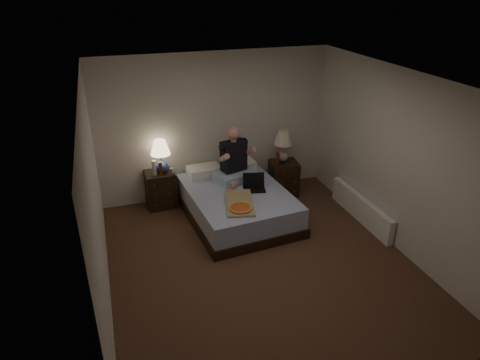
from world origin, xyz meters
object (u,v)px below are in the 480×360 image
object	(u,v)px
bed	(237,204)
beer_bottle_right	(278,159)
lamp_right	(283,146)
soda_can	(171,171)
lamp_left	(161,156)
water_bottle	(154,168)
nightstand_right	(284,178)
beer_bottle_left	(160,169)
laptop	(254,183)
radiator	(361,209)
nightstand_left	(161,189)
pizza_box	(241,208)
person	(235,154)

from	to	relation	value
bed	beer_bottle_right	size ratio (longest dim) A/B	8.50
lamp_right	soda_can	bearing A→B (deg)	177.76
lamp_left	beer_bottle_right	distance (m)	1.97
lamp_right	beer_bottle_right	world-z (taller)	lamp_right
bed	water_bottle	xyz separation A→B (m)	(-1.19, 0.71, 0.50)
nightstand_right	beer_bottle_left	world-z (taller)	beer_bottle_left
soda_can	beer_bottle_right	distance (m)	1.81
lamp_right	water_bottle	xyz separation A→B (m)	(-2.21, 0.11, -0.15)
beer_bottle_left	laptop	size ratio (longest dim) A/B	0.68
lamp_left	radiator	world-z (taller)	lamp_left
nightstand_left	beer_bottle_right	bearing A→B (deg)	-11.39
soda_can	radiator	xyz separation A→B (m)	(2.78, -1.37, -0.47)
soda_can	beer_bottle_right	world-z (taller)	beer_bottle_right
water_bottle	pizza_box	xyz separation A→B (m)	(1.03, -1.35, -0.22)
soda_can	pizza_box	xyz separation A→B (m)	(0.76, -1.31, -0.14)
nightstand_right	water_bottle	xyz separation A→B (m)	(-2.23, 0.17, 0.44)
nightstand_right	person	size ratio (longest dim) A/B	0.66
beer_bottle_right	soda_can	bearing A→B (deg)	173.26
beer_bottle_right	radiator	world-z (taller)	beer_bottle_right
beer_bottle_left	person	world-z (taller)	person
nightstand_left	nightstand_right	bearing A→B (deg)	-8.66
soda_can	pizza_box	distance (m)	1.52
nightstand_left	person	size ratio (longest dim) A/B	0.67
lamp_right	laptop	xyz separation A→B (m)	(-0.76, -0.67, -0.28)
bed	pizza_box	size ratio (longest dim) A/B	2.57
lamp_left	soda_can	world-z (taller)	lamp_left
lamp_left	laptop	world-z (taller)	lamp_left
laptop	soda_can	bearing A→B (deg)	160.77
nightstand_right	lamp_left	xyz separation A→B (m)	(-2.10, 0.25, 0.59)
beer_bottle_right	bed	bearing A→B (deg)	-152.45
bed	person	size ratio (longest dim) A/B	2.10
pizza_box	radiator	size ratio (longest dim) A/B	0.47
nightstand_left	lamp_right	distance (m)	2.22
soda_can	beer_bottle_left	size ratio (longest dim) A/B	0.43
person	pizza_box	size ratio (longest dim) A/B	1.22
bed	lamp_left	distance (m)	1.47
beer_bottle_left	person	bearing A→B (deg)	-14.20
beer_bottle_left	radiator	distance (m)	3.29
nightstand_left	beer_bottle_right	world-z (taller)	beer_bottle_right
soda_can	person	xyz separation A→B (m)	(1.01, -0.30, 0.28)
bed	soda_can	bearing A→B (deg)	139.09
nightstand_right	beer_bottle_left	size ratio (longest dim) A/B	2.66
water_bottle	pizza_box	bearing A→B (deg)	-52.56
lamp_right	laptop	distance (m)	1.06
lamp_right	person	world-z (taller)	person
lamp_left	soda_can	size ratio (longest dim) A/B	5.60
nightstand_left	beer_bottle_right	size ratio (longest dim) A/B	2.70
nightstand_left	lamp_right	world-z (taller)	lamp_right
nightstand_left	person	xyz separation A→B (m)	(1.19, -0.41, 0.64)
beer_bottle_left	beer_bottle_right	size ratio (longest dim) A/B	1.00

